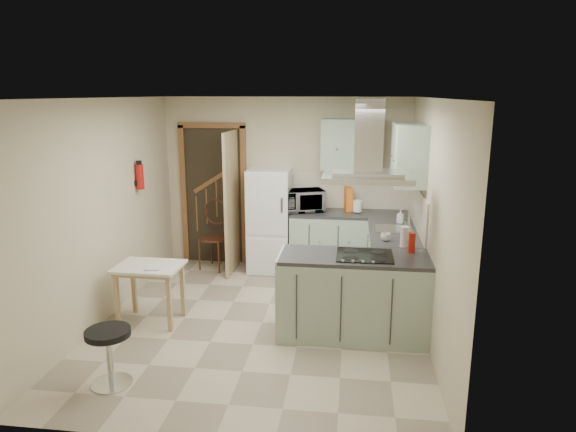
# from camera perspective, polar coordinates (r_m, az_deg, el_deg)

# --- Properties ---
(floor) EXTENTS (4.20, 4.20, 0.00)m
(floor) POSITION_cam_1_polar(r_m,az_deg,el_deg) (5.99, -2.89, -11.71)
(floor) COLOR #BBAC91
(floor) RESTS_ON ground
(ceiling) EXTENTS (4.20, 4.20, 0.00)m
(ceiling) POSITION_cam_1_polar(r_m,az_deg,el_deg) (5.42, -3.21, 12.96)
(ceiling) COLOR silver
(ceiling) RESTS_ON back_wall
(back_wall) EXTENTS (3.60, 0.00, 3.60)m
(back_wall) POSITION_cam_1_polar(r_m,az_deg,el_deg) (7.61, -0.20, 3.67)
(back_wall) COLOR beige
(back_wall) RESTS_ON floor
(left_wall) EXTENTS (0.00, 4.20, 4.20)m
(left_wall) POSITION_cam_1_polar(r_m,az_deg,el_deg) (6.15, -19.77, 0.50)
(left_wall) COLOR beige
(left_wall) RESTS_ON floor
(right_wall) EXTENTS (0.00, 4.20, 4.20)m
(right_wall) POSITION_cam_1_polar(r_m,az_deg,el_deg) (5.54, 15.59, -0.55)
(right_wall) COLOR beige
(right_wall) RESTS_ON floor
(doorway) EXTENTS (1.10, 0.12, 2.10)m
(doorway) POSITION_cam_1_polar(r_m,az_deg,el_deg) (7.83, -8.24, 2.33)
(doorway) COLOR brown
(doorway) RESTS_ON floor
(fridge) EXTENTS (0.60, 0.60, 1.50)m
(fridge) POSITION_cam_1_polar(r_m,az_deg,el_deg) (7.45, -2.03, -0.48)
(fridge) COLOR white
(fridge) RESTS_ON floor
(counter_back) EXTENTS (1.08, 0.60, 0.90)m
(counter_back) POSITION_cam_1_polar(r_m,az_deg,el_deg) (7.44, 4.55, -2.93)
(counter_back) COLOR #9EB2A0
(counter_back) RESTS_ON floor
(counter_right) EXTENTS (0.60, 1.95, 0.90)m
(counter_right) POSITION_cam_1_polar(r_m,az_deg,el_deg) (6.81, 11.36, -4.74)
(counter_right) COLOR #9EB2A0
(counter_right) RESTS_ON floor
(splashback) EXTENTS (1.68, 0.02, 0.50)m
(splashback) POSITION_cam_1_polar(r_m,az_deg,el_deg) (7.55, 7.04, 2.72)
(splashback) COLOR beige
(splashback) RESTS_ON counter_back
(wall_cabinet_back) EXTENTS (0.85, 0.35, 0.70)m
(wall_cabinet_back) POSITION_cam_1_polar(r_m,az_deg,el_deg) (7.29, 7.11, 7.90)
(wall_cabinet_back) COLOR #9EB2A0
(wall_cabinet_back) RESTS_ON back_wall
(wall_cabinet_right) EXTENTS (0.35, 0.90, 0.70)m
(wall_cabinet_right) POSITION_cam_1_polar(r_m,az_deg,el_deg) (6.25, 13.27, 6.72)
(wall_cabinet_right) COLOR #9EB2A0
(wall_cabinet_right) RESTS_ON right_wall
(peninsula) EXTENTS (1.55, 0.65, 0.90)m
(peninsula) POSITION_cam_1_polar(r_m,az_deg,el_deg) (5.56, 7.30, -8.79)
(peninsula) COLOR #9EB2A0
(peninsula) RESTS_ON floor
(hob) EXTENTS (0.58, 0.50, 0.01)m
(hob) POSITION_cam_1_polar(r_m,az_deg,el_deg) (5.41, 8.51, -4.35)
(hob) COLOR black
(hob) RESTS_ON peninsula
(extractor_hood) EXTENTS (0.90, 0.55, 0.10)m
(extractor_hood) POSITION_cam_1_polar(r_m,az_deg,el_deg) (5.22, 8.82, 4.20)
(extractor_hood) COLOR silver
(extractor_hood) RESTS_ON ceiling
(sink) EXTENTS (0.45, 0.40, 0.01)m
(sink) POSITION_cam_1_polar(r_m,az_deg,el_deg) (6.51, 11.64, -1.41)
(sink) COLOR silver
(sink) RESTS_ON counter_right
(fire_extinguisher) EXTENTS (0.10, 0.10, 0.32)m
(fire_extinguisher) POSITION_cam_1_polar(r_m,az_deg,el_deg) (6.88, -16.13, 4.20)
(fire_extinguisher) COLOR #B2140F
(fire_extinguisher) RESTS_ON left_wall
(drop_leaf_table) EXTENTS (0.73, 0.55, 0.68)m
(drop_leaf_table) POSITION_cam_1_polar(r_m,az_deg,el_deg) (6.07, -15.01, -8.33)
(drop_leaf_table) COLOR tan
(drop_leaf_table) RESTS_ON floor
(bentwood_chair) EXTENTS (0.52, 0.52, 0.93)m
(bentwood_chair) POSITION_cam_1_polar(r_m,az_deg,el_deg) (7.64, -8.15, -2.45)
(bentwood_chair) COLOR #4E271A
(bentwood_chair) RESTS_ON floor
(stool) EXTENTS (0.51, 0.51, 0.53)m
(stool) POSITION_cam_1_polar(r_m,az_deg,el_deg) (4.98, -19.18, -14.57)
(stool) COLOR black
(stool) RESTS_ON floor
(microwave) EXTENTS (0.65, 0.54, 0.31)m
(microwave) POSITION_cam_1_polar(r_m,az_deg,el_deg) (7.33, 1.77, 1.73)
(microwave) COLOR black
(microwave) RESTS_ON counter_back
(kettle) EXTENTS (0.17, 0.17, 0.19)m
(kettle) POSITION_cam_1_polar(r_m,az_deg,el_deg) (7.30, 7.73, 1.09)
(kettle) COLOR white
(kettle) RESTS_ON counter_back
(cereal_box) EXTENTS (0.13, 0.23, 0.33)m
(cereal_box) POSITION_cam_1_polar(r_m,az_deg,el_deg) (7.42, 6.71, 1.89)
(cereal_box) COLOR orange
(cereal_box) RESTS_ON counter_back
(soap_bottle) EXTENTS (0.10, 0.10, 0.18)m
(soap_bottle) POSITION_cam_1_polar(r_m,az_deg,el_deg) (6.83, 12.39, -0.02)
(soap_bottle) COLOR silver
(soap_bottle) RESTS_ON counter_right
(paper_towel) EXTENTS (0.13, 0.13, 0.24)m
(paper_towel) POSITION_cam_1_polar(r_m,az_deg,el_deg) (5.77, 12.83, -2.22)
(paper_towel) COLOR silver
(paper_towel) RESTS_ON counter_right
(cup) EXTENTS (0.12, 0.12, 0.09)m
(cup) POSITION_cam_1_polar(r_m,az_deg,el_deg) (5.98, 10.81, -2.31)
(cup) COLOR silver
(cup) RESTS_ON counter_right
(red_bottle) EXTENTS (0.10, 0.10, 0.22)m
(red_bottle) POSITION_cam_1_polar(r_m,az_deg,el_deg) (5.58, 13.59, -2.92)
(red_bottle) COLOR #AF1A0F
(red_bottle) RESTS_ON peninsula
(book) EXTENTS (0.20, 0.24, 0.10)m
(book) POSITION_cam_1_polar(r_m,az_deg,el_deg) (5.87, -15.52, -5.12)
(book) COLOR brown
(book) RESTS_ON drop_leaf_table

